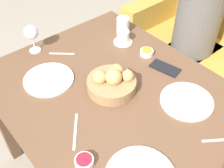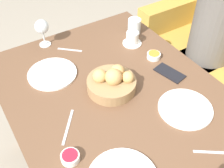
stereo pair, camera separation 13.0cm
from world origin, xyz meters
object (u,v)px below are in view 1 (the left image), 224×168
seated_person (194,38)px  wine_glass (31,33)px  plate_far_center (187,101)px  fork_silver (75,131)px  jam_bowl_berry (84,161)px  jam_bowl_honey (147,52)px  cell_phone (165,68)px  coffee_cup (123,37)px  plate_near_left (49,79)px  spoon_coffee (62,54)px  water_tumbler (123,25)px  bread_basket (112,82)px  knife_silver (224,140)px

seated_person → wine_glass: (-0.32, -1.03, 0.31)m
seated_person → plate_far_center: (0.46, -0.70, 0.20)m
seated_person → fork_silver: size_ratio=8.36×
jam_bowl_berry → jam_bowl_honey: size_ratio=1.00×
cell_phone → fork_silver: bearing=-86.6°
seated_person → coffee_cup: bearing=-96.4°
plate_near_left → spoon_coffee: bearing=130.3°
plate_near_left → water_tumbler: size_ratio=2.66×
plate_far_center → fork_silver: plate_far_center is taller
jam_bowl_honey → jam_bowl_berry: bearing=-63.5°
plate_near_left → plate_far_center: (0.52, 0.40, 0.00)m
coffee_cup → spoon_coffee: (-0.13, -0.32, -0.03)m
bread_basket → jam_bowl_berry: size_ratio=3.20×
jam_bowl_berry → knife_silver: bearing=60.9°
wine_glass → bread_basket: bearing=15.1°
plate_near_left → knife_silver: 0.83m
water_tumbler → jam_bowl_berry: bearing=-50.5°
seated_person → spoon_coffee: (-0.20, -0.94, 0.20)m
coffee_cup → cell_phone: 0.31m
fork_silver → spoon_coffee: bearing=153.4°
water_tumbler → jam_bowl_berry: 0.89m
plate_near_left → coffee_cup: (-0.01, 0.49, 0.03)m
seated_person → plate_far_center: size_ratio=5.31×
wine_glass → spoon_coffee: wine_glass is taller
plate_far_center → knife_silver: plate_far_center is taller
plate_far_center → plate_near_left: bearing=-142.5°
bread_basket → wine_glass: 0.52m
bread_basket → cell_phone: 0.31m
wine_glass → spoon_coffee: (0.12, 0.10, -0.11)m
wine_glass → jam_bowl_berry: wine_glass is taller
water_tumbler → jam_bowl_honey: water_tumbler is taller
seated_person → coffee_cup: 0.66m
seated_person → fork_silver: bearing=-76.9°
seated_person → spoon_coffee: bearing=-102.1°
plate_near_left → spoon_coffee: 0.21m
coffee_cup → knife_silver: bearing=-9.9°
jam_bowl_berry → fork_silver: size_ratio=0.47×
wine_glass → fork_silver: size_ratio=1.03×
plate_near_left → cell_phone: 0.58m
bread_basket → coffee_cup: 0.38m
bread_basket → water_tumbler: size_ratio=2.50×
bread_basket → plate_near_left: bearing=-140.3°
plate_near_left → knife_silver: size_ratio=1.56×
jam_bowl_honey → cell_phone: 0.14m
coffee_cup → wine_glass: bearing=-120.8°
bread_basket → fork_silver: bearing=-70.9°
spoon_coffee → seated_person: bearing=77.9°
wine_glass → water_tumbler: bearing=71.1°
bread_basket → spoon_coffee: size_ratio=2.10×
fork_silver → bread_basket: bearing=109.1°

